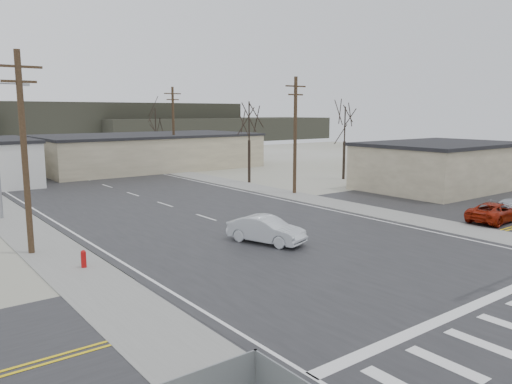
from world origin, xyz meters
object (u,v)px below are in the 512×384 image
Objects in this scene: fire_hydrant at (84,259)px; sedan_crossing at (266,230)px; car_far_a at (60,169)px; car_parked_red at (495,212)px.

fire_hydrant is 9.49m from sedan_crossing.
car_far_a is (-0.41, 36.48, 0.02)m from sedan_crossing.
sedan_crossing reaches higher than car_parked_red.
car_far_a is at bearing 71.29° from sedan_crossing.
fire_hydrant is 0.20× the size of sedan_crossing.
car_parked_red reaches higher than fire_hydrant.
sedan_crossing reaches higher than fire_hydrant.
car_far_a reaches higher than car_parked_red.
sedan_crossing is 36.48m from car_far_a.
fire_hydrant is 36.02m from car_far_a.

